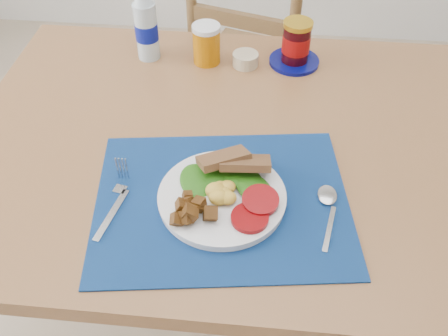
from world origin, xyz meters
name	(u,v)px	position (x,y,z in m)	size (l,w,h in m)	color
table	(272,167)	(0.00, 0.20, 0.67)	(1.40, 0.90, 0.75)	brown
chair_far	(251,42)	(-0.09, 0.93, 0.56)	(0.51, 0.49, 1.10)	#53301E
placemat	(222,201)	(-0.10, 0.01, 0.75)	(0.49, 0.39, 0.00)	black
breakfast_plate	(219,196)	(-0.10, 0.00, 0.77)	(0.25, 0.25, 0.06)	silver
fork	(117,198)	(-0.30, -0.01, 0.76)	(0.04, 0.19, 0.00)	#B2B5BA
spoon	(328,206)	(0.11, 0.01, 0.76)	(0.04, 0.16, 0.00)	#B2B5BA
water_bottle	(146,26)	(-0.35, 0.51, 0.84)	(0.06, 0.06, 0.20)	#ADBFCC
juice_glass	(207,45)	(-0.19, 0.50, 0.80)	(0.07, 0.07, 0.10)	#AC6004
ramekin	(245,59)	(-0.09, 0.49, 0.77)	(0.07, 0.07, 0.03)	tan
jam_on_saucer	(296,45)	(0.04, 0.52, 0.80)	(0.13, 0.13, 0.12)	#050957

